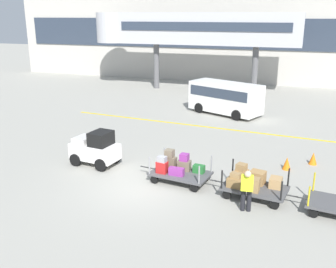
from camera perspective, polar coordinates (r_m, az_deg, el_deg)
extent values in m
plane|color=#9E9B91|center=(15.29, -4.08, -7.82)|extent=(120.00, 120.00, 0.00)
cube|color=yellow|center=(22.99, 8.29, 0.74)|extent=(20.24, 1.81, 0.01)
cube|color=#BCB7AD|center=(39.15, 11.35, 13.65)|extent=(48.82, 2.40, 8.45)
cube|color=#2D3847|center=(37.89, 11.10, 14.20)|extent=(46.38, 0.12, 2.80)
cube|color=#B7B7BC|center=(33.71, 5.39, 15.15)|extent=(15.77, 2.20, 2.60)
cylinder|color=#B7B7BC|center=(36.70, -8.04, 15.23)|extent=(3.00, 3.00, 2.60)
cube|color=#2D3847|center=(32.60, 4.90, 15.44)|extent=(14.19, 0.08, 0.70)
cylinder|color=#59595B|center=(35.28, -1.71, 9.95)|extent=(0.50, 0.50, 3.97)
cylinder|color=#59595B|center=(33.22, 12.59, 9.09)|extent=(0.50, 0.50, 3.97)
cube|color=white|center=(17.55, -10.67, -2.49)|extent=(2.23, 1.37, 0.70)
cube|color=black|center=(17.13, -9.81, -0.64)|extent=(0.92, 1.09, 0.60)
cube|color=silver|center=(17.75, -12.24, -0.76)|extent=(0.82, 1.02, 0.24)
cylinder|color=black|center=(18.46, -11.33, -2.69)|extent=(0.58, 0.25, 0.56)
cylinder|color=black|center=(17.70, -13.40, -3.70)|extent=(0.58, 0.25, 0.56)
cylinder|color=black|center=(17.68, -7.82, -3.40)|extent=(0.58, 0.25, 0.56)
cylinder|color=black|center=(16.90, -9.82, -4.50)|extent=(0.58, 0.25, 0.56)
cube|color=#4C4C4F|center=(15.59, 1.85, -5.82)|extent=(2.46, 1.69, 0.08)
cylinder|color=gray|center=(16.42, -0.54, -3.13)|extent=(0.06, 0.06, 0.70)
cylinder|color=gray|center=(15.36, -2.75, -4.63)|extent=(0.06, 0.06, 0.70)
cylinder|color=gray|center=(15.62, 6.40, -4.33)|extent=(0.06, 0.06, 0.70)
cylinder|color=gray|center=(14.51, 4.59, -6.02)|extent=(0.06, 0.06, 0.70)
cylinder|color=black|center=(16.51, 0.00, -5.21)|extent=(0.33, 0.14, 0.32)
cylinder|color=black|center=(15.54, -1.99, -6.71)|extent=(0.33, 0.14, 0.32)
cylinder|color=black|center=(15.87, 5.60, -6.26)|extent=(0.33, 0.14, 0.32)
cylinder|color=black|center=(14.86, 3.91, -7.91)|extent=(0.33, 0.14, 0.32)
cylinder|color=#333333|center=(16.24, -2.97, -4.95)|extent=(0.70, 0.14, 0.05)
cube|color=#726651|center=(15.98, 0.23, -4.17)|extent=(0.61, 0.37, 0.47)
cube|color=red|center=(15.48, -0.88, -4.91)|extent=(0.45, 0.35, 0.46)
cube|color=#726651|center=(15.75, 2.40, -4.62)|extent=(0.51, 0.36, 0.41)
cube|color=#8C338C|center=(15.27, 1.25, -5.53)|extent=(0.60, 0.27, 0.31)
cube|color=#236B2D|center=(15.58, 4.55, -5.12)|extent=(0.47, 0.35, 0.31)
cube|color=#726651|center=(15.84, 0.23, -2.86)|extent=(0.37, 0.35, 0.31)
cube|color=#99999E|center=(15.35, -0.89, -3.71)|extent=(0.38, 0.31, 0.23)
cube|color=#8C338C|center=(15.63, 2.42, -3.43)|extent=(0.35, 0.34, 0.29)
cube|color=#4C4C4F|center=(14.70, 12.61, -7.76)|extent=(2.46, 1.69, 0.08)
cylinder|color=black|center=(15.37, 9.49, -4.85)|extent=(0.06, 0.06, 0.70)
cylinder|color=black|center=(14.23, 7.90, -6.62)|extent=(0.06, 0.06, 0.70)
cylinder|color=black|center=(14.95, 17.28, -6.08)|extent=(0.06, 0.06, 0.70)
cylinder|color=black|center=(13.78, 16.32, -8.03)|extent=(0.06, 0.06, 0.70)
cylinder|color=black|center=(15.50, 10.02, -7.05)|extent=(0.33, 0.14, 0.32)
cylinder|color=black|center=(14.47, 8.61, -8.81)|extent=(0.33, 0.14, 0.32)
cylinder|color=black|center=(15.16, 16.31, -8.08)|extent=(0.33, 0.14, 0.32)
cylinder|color=black|center=(14.10, 15.36, -9.99)|extent=(0.33, 0.14, 0.32)
cylinder|color=#333333|center=(15.09, 7.06, -6.86)|extent=(0.70, 0.14, 0.05)
cube|color=#A87F4C|center=(15.00, 10.67, -6.05)|extent=(0.52, 0.51, 0.42)
cube|color=olive|center=(14.51, 9.86, -7.00)|extent=(0.62, 0.53, 0.34)
cube|color=#A87F4C|center=(14.91, 13.00, -6.23)|extent=(0.63, 0.58, 0.48)
cube|color=#9E7A4C|center=(14.26, 12.31, -7.25)|extent=(0.51, 0.41, 0.50)
cube|color=tan|center=(14.79, 15.53, -6.87)|extent=(0.47, 0.54, 0.37)
cube|color=#9E7A4C|center=(14.87, 10.74, -4.82)|extent=(0.43, 0.43, 0.27)
cube|color=#9E7A4C|center=(14.40, 9.92, -6.01)|extent=(0.42, 0.33, 0.20)
cylinder|color=gold|center=(14.86, 20.64, -6.57)|extent=(0.06, 0.06, 0.70)
cylinder|color=gold|center=(13.68, 19.98, -8.58)|extent=(0.06, 0.06, 0.70)
cylinder|color=black|center=(15.04, 21.12, -8.81)|extent=(0.33, 0.14, 0.32)
cylinder|color=black|center=(13.97, 20.56, -10.81)|extent=(0.33, 0.14, 0.32)
cylinder|color=#333333|center=(14.47, 18.41, -8.76)|extent=(0.70, 0.14, 0.05)
cylinder|color=black|center=(13.67, 10.95, -9.41)|extent=(0.16, 0.16, 0.82)
cylinder|color=black|center=(13.67, 11.80, -9.46)|extent=(0.16, 0.16, 0.82)
cube|color=#D1E51E|center=(13.29, 11.55, -7.02)|extent=(0.45, 0.47, 0.61)
sphere|color=beige|center=(13.04, 11.64, -5.76)|extent=(0.22, 0.22, 0.22)
cube|color=white|center=(26.24, 8.44, 5.37)|extent=(5.16, 3.61, 1.90)
cube|color=#2D3847|center=(26.16, 8.48, 6.23)|extent=(4.82, 3.50, 0.64)
cylinder|color=black|center=(26.56, 4.64, 3.86)|extent=(0.72, 0.49, 0.68)
cylinder|color=black|center=(24.92, 10.07, 2.75)|extent=(0.72, 0.49, 0.68)
cone|color=orange|center=(17.60, 17.05, -4.15)|extent=(0.36, 0.36, 0.55)
cone|color=orange|center=(18.56, 20.53, -3.39)|extent=(0.36, 0.36, 0.55)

